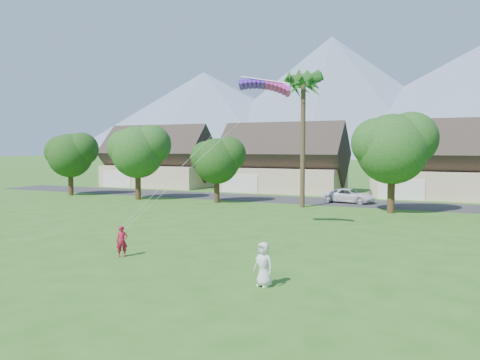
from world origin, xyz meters
The scene contains 10 objects.
ground centered at (0.00, 0.00, 0.00)m, with size 500.00×500.00×0.00m, color #2D6019.
street centered at (0.00, 34.00, 0.01)m, with size 90.00×7.00×0.01m, color #2D2D30.
kite_flyer centered at (-4.60, 5.51, 0.79)m, with size 0.58×0.38×1.59m, color #A3122C.
watcher centered at (3.88, 3.75, 0.90)m, with size 0.88×0.58×1.81m, color silver.
parked_car centered at (1.25, 34.00, 0.71)m, with size 2.36×5.11×1.42m, color white.
mountain_ridge centered at (10.40, 260.00, 29.07)m, with size 540.00×240.00×70.00m.
houses_row centered at (0.49, 42.99, 3.44)m, with size 72.75×8.19×8.86m.
tree_row centered at (-1.14, 27.92, 4.89)m, with size 62.27×6.67×8.45m.
fan_palm centered at (-2.00, 28.50, 11.80)m, with size 3.00×3.00×13.80m.
parafoil_kite centered at (-0.33, 14.61, 9.63)m, with size 3.49×1.45×0.50m.
Camera 1 is at (10.69, -13.50, 5.61)m, focal length 35.00 mm.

